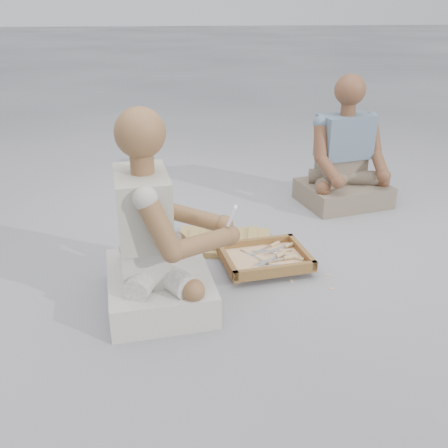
{
  "coord_description": "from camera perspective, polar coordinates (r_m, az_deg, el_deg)",
  "views": [
    {
      "loc": [
        -0.32,
        -2.12,
        1.32
      ],
      "look_at": [
        -0.06,
        0.15,
        0.3
      ],
      "focal_mm": 40.0,
      "sensor_mm": 36.0,
      "label": 1
    }
  ],
  "objects": [
    {
      "name": "wood_chip_10",
      "position": [
        2.83,
        9.14,
        -4.05
      ],
      "size": [
        0.02,
        0.02,
        0.0
      ],
      "primitive_type": "cube",
      "rotation": [
        0.0,
        0.0,
        0.15
      ],
      "color": "#DEAF82",
      "rests_on": "ground"
    },
    {
      "name": "wood_chip_7",
      "position": [
        2.81,
        0.21,
        -3.9
      ],
      "size": [
        0.02,
        0.02,
        0.0
      ],
      "primitive_type": "cube",
      "rotation": [
        0.0,
        0.0,
        2.49
      ],
      "color": "#DEAF82",
      "rests_on": "ground"
    },
    {
      "name": "ground",
      "position": [
        2.52,
        1.75,
        -7.62
      ],
      "size": [
        60.0,
        60.0,
        0.0
      ],
      "primitive_type": "plane",
      "color": "#9E9DA2",
      "rests_on": "ground"
    },
    {
      "name": "wood_chip_12",
      "position": [
        2.79,
        9.31,
        -4.46
      ],
      "size": [
        0.02,
        0.02,
        0.0
      ],
      "primitive_type": "cube",
      "rotation": [
        0.0,
        0.0,
        2.56
      ],
      "color": "#DEAF82",
      "rests_on": "ground"
    },
    {
      "name": "companion",
      "position": [
        3.6,
        13.65,
        6.85
      ],
      "size": [
        0.66,
        0.57,
        0.89
      ],
      "rotation": [
        0.0,
        0.0,
        3.37
      ],
      "color": "#746A53",
      "rests_on": "ground"
    },
    {
      "name": "chisel_5",
      "position": [
        2.83,
        5.49,
        -2.46
      ],
      "size": [
        0.19,
        0.15,
        0.02
      ],
      "rotation": [
        0.0,
        0.0,
        0.65
      ],
      "color": "white",
      "rests_on": "tool_tray"
    },
    {
      "name": "chisel_0",
      "position": [
        2.64,
        7.09,
        -4.71
      ],
      "size": [
        0.22,
        0.05,
        0.02
      ],
      "rotation": [
        0.0,
        0.0,
        -0.15
      ],
      "color": "white",
      "rests_on": "tool_tray"
    },
    {
      "name": "wood_chip_6",
      "position": [
        2.81,
        10.14,
        -4.41
      ],
      "size": [
        0.02,
        0.02,
        0.0
      ],
      "primitive_type": "cube",
      "rotation": [
        0.0,
        0.0,
        3.14
      ],
      "color": "#DEAF82",
      "rests_on": "ground"
    },
    {
      "name": "wood_chip_8",
      "position": [
        2.7,
        11.77,
        -5.72
      ],
      "size": [
        0.02,
        0.02,
        0.0
      ],
      "primitive_type": "cube",
      "rotation": [
        0.0,
        0.0,
        2.78
      ],
      "color": "#DEAF82",
      "rests_on": "ground"
    },
    {
      "name": "chisel_4",
      "position": [
        2.69,
        6.2,
        -3.66
      ],
      "size": [
        0.19,
        0.15,
        0.02
      ],
      "rotation": [
        0.0,
        0.0,
        0.66
      ],
      "color": "white",
      "rests_on": "tool_tray"
    },
    {
      "name": "wood_chip_1",
      "position": [
        2.93,
        -1.43,
        -2.75
      ],
      "size": [
        0.02,
        0.02,
        0.0
      ],
      "primitive_type": "cube",
      "rotation": [
        0.0,
        0.0,
        2.08
      ],
      "color": "#DEAF82",
      "rests_on": "ground"
    },
    {
      "name": "chisel_2",
      "position": [
        2.81,
        7.17,
        -2.51
      ],
      "size": [
        0.2,
        0.11,
        0.02
      ],
      "rotation": [
        0.0,
        0.0,
        0.46
      ],
      "color": "white",
      "rests_on": "tool_tray"
    },
    {
      "name": "chisel_3",
      "position": [
        2.72,
        7.98,
        -3.81
      ],
      "size": [
        0.19,
        0.14,
        0.02
      ],
      "rotation": [
        0.0,
        0.0,
        -0.62
      ],
      "color": "white",
      "rests_on": "tool_tray"
    },
    {
      "name": "wood_chip_2",
      "position": [
        2.58,
        1.53,
        -6.76
      ],
      "size": [
        0.02,
        0.02,
        0.0
      ],
      "primitive_type": "cube",
      "rotation": [
        0.0,
        0.0,
        2.39
      ],
      "color": "#DEAF82",
      "rests_on": "ground"
    },
    {
      "name": "wood_chip_9",
      "position": [
        2.59,
        12.3,
        -7.23
      ],
      "size": [
        0.02,
        0.02,
        0.0
      ],
      "primitive_type": "cube",
      "rotation": [
        0.0,
        0.0,
        2.91
      ],
      "color": "#DEAF82",
      "rests_on": "ground"
    },
    {
      "name": "chisel_6",
      "position": [
        2.78,
        6.57,
        -3.05
      ],
      "size": [
        0.22,
        0.03,
        0.02
      ],
      "rotation": [
        0.0,
        0.0,
        -0.05
      ],
      "color": "white",
      "rests_on": "tool_tray"
    },
    {
      "name": "wood_chip_4",
      "position": [
        2.82,
        0.57,
        -3.86
      ],
      "size": [
        0.02,
        0.02,
        0.0
      ],
      "primitive_type": "cube",
      "rotation": [
        0.0,
        0.0,
        0.02
      ],
      "color": "#DEAF82",
      "rests_on": "ground"
    },
    {
      "name": "carved_panel",
      "position": [
        2.96,
        -0.03,
        -2.08
      ],
      "size": [
        0.61,
        0.46,
        0.04
      ],
      "primitive_type": "cube",
      "rotation": [
        0.0,
        0.0,
        -0.19
      ],
      "color": "olive",
      "rests_on": "ground"
    },
    {
      "name": "mobile_phone",
      "position": [
        2.25,
        0.91,
        0.95
      ],
      "size": [
        0.05,
        0.05,
        0.1
      ],
      "rotation": [
        -0.35,
        0.0,
        -1.81
      ],
      "color": "white",
      "rests_on": "craftsman"
    },
    {
      "name": "chisel_1",
      "position": [
        2.68,
        4.35,
        -4.15
      ],
      "size": [
        0.15,
        0.19,
        0.02
      ],
      "rotation": [
        0.0,
        0.0,
        -0.93
      ],
      "color": "white",
      "rests_on": "tool_tray"
    },
    {
      "name": "wood_chip_11",
      "position": [
        2.62,
        7.67,
        -6.47
      ],
      "size": [
        0.02,
        0.02,
        0.0
      ],
      "primitive_type": "cube",
      "rotation": [
        0.0,
        0.0,
        1.94
      ],
      "color": "#DEAF82",
      "rests_on": "ground"
    },
    {
      "name": "wood_chip_5",
      "position": [
        3.02,
        4.25,
        -1.91
      ],
      "size": [
        0.02,
        0.02,
        0.0
      ],
      "primitive_type": "cube",
      "rotation": [
        0.0,
        0.0,
        1.68
      ],
      "color": "#DEAF82",
      "rests_on": "ground"
    },
    {
      "name": "craftsman",
      "position": [
        2.31,
        -7.82,
        -1.98
      ],
      "size": [
        0.65,
        0.65,
        0.93
      ],
      "rotation": [
        0.0,
        0.0,
        -1.45
      ],
      "color": "silver",
      "rests_on": "ground"
    },
    {
      "name": "tool_tray",
      "position": [
        2.7,
        4.69,
        -3.92
      ],
      "size": [
        0.5,
        0.42,
        0.06
      ],
      "rotation": [
        0.0,
        0.0,
        0.14
      ],
      "color": "brown",
      "rests_on": "carved_panel"
    },
    {
      "name": "wood_chip_0",
      "position": [
        2.94,
        8.48,
        -2.86
      ],
      "size": [
        0.02,
        0.02,
        0.0
      ],
      "primitive_type": "cube",
      "rotation": [
        0.0,
        0.0,
        1.2
      ],
      "color": "#DEAF82",
      "rests_on": "ground"
    },
    {
      "name": "wood_chip_3",
      "position": [
        2.65,
        1.12,
        -5.77
      ],
      "size": [
        0.02,
        0.02,
        0.0
      ],
      "primitive_type": "cube",
      "rotation": [
        0.0,
        0.0,
        1.6
      ],
      "color": "#DEAF82",
      "rests_on": "ground"
    },
    {
      "name": "chisel_7",
      "position": [
        2.69,
        7.1,
        -3.86
      ],
      "size": [
        0.22,
        0.06,
        0.02
      ],
      "rotation": [
        0.0,
        0.0,
        0.21
      ],
      "color": "white",
      "rests_on": "tool_tray"
    }
  ]
}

